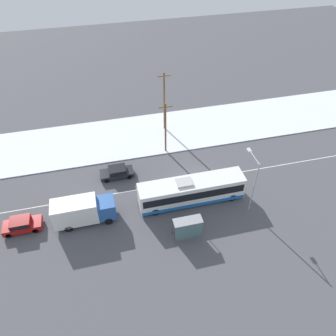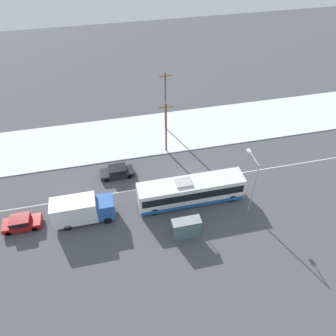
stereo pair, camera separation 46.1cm
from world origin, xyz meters
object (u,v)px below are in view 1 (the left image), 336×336
object	(u,v)px
city_bus	(191,191)
bus_shelter	(188,227)
utility_pole_snowlot	(164,101)
streetlamp	(253,178)
sedan_car	(117,172)
pedestrian_at_stop	(190,220)
utility_pole_roadside	(166,127)
box_truck	(83,211)
parked_car_near_truck	(22,224)

from	to	relation	value
city_bus	bus_shelter	size ratio (longest dim) A/B	4.04
city_bus	utility_pole_snowlot	bearing A→B (deg)	88.92
city_bus	streetlamp	distance (m)	7.10
bus_shelter	utility_pole_snowlot	bearing A→B (deg)	84.00
sedan_car	utility_pole_snowlot	bearing A→B (deg)	-133.20
sedan_car	pedestrian_at_stop	distance (m)	11.74
streetlamp	utility_pole_roadside	world-z (taller)	utility_pole_roadside
city_bus	streetlamp	size ratio (longest dim) A/B	1.73
utility_pole_roadside	pedestrian_at_stop	bearing A→B (deg)	-91.83
city_bus	pedestrian_at_stop	xyz separation A→B (m)	(-1.19, -3.47, -0.64)
utility_pole_roadside	utility_pole_snowlot	world-z (taller)	utility_pole_snowlot
pedestrian_at_stop	bus_shelter	xyz separation A→B (m)	(-0.61, -1.45, 0.70)
utility_pole_roadside	box_truck	bearing A→B (deg)	-139.48
box_truck	pedestrian_at_stop	distance (m)	11.61
pedestrian_at_stop	bus_shelter	world-z (taller)	bus_shelter
utility_pole_roadside	city_bus	bearing A→B (deg)	-85.47
streetlamp	utility_pole_snowlot	distance (m)	18.14
parked_car_near_truck	utility_pole_roadside	xyz separation A→B (m)	(18.08, 9.42, 3.14)
parked_car_near_truck	pedestrian_at_stop	size ratio (longest dim) A/B	2.52
box_truck	sedan_car	bearing A→B (deg)	55.22
bus_shelter	utility_pole_roadside	xyz separation A→B (m)	(1.03, 14.60, 2.29)
pedestrian_at_stop	streetlamp	distance (m)	8.13
parked_car_near_truck	streetlamp	world-z (taller)	streetlamp
sedan_car	parked_car_near_truck	xyz separation A→B (m)	(-10.94, -5.89, 0.06)
parked_car_near_truck	bus_shelter	xyz separation A→B (m)	(17.05, -5.18, 0.85)
city_bus	box_truck	xyz separation A→B (m)	(-12.29, -0.17, 0.13)
pedestrian_at_stop	utility_pole_roadside	distance (m)	13.50
sedan_car	utility_pole_roadside	distance (m)	8.58
box_truck	streetlamp	distance (m)	18.66
sedan_car	utility_pole_snowlot	world-z (taller)	utility_pole_snowlot
parked_car_near_truck	streetlamp	size ratio (longest dim) A/B	0.57
streetlamp	utility_pole_snowlot	world-z (taller)	utility_pole_snowlot
bus_shelter	sedan_car	bearing A→B (deg)	118.87
sedan_car	bus_shelter	world-z (taller)	bus_shelter
sedan_car	utility_pole_roadside	xyz separation A→B (m)	(7.13, 3.53, 3.20)
parked_car_near_truck	bus_shelter	bearing A→B (deg)	-16.90
box_truck	utility_pole_roadside	bearing A→B (deg)	40.52
city_bus	utility_pole_roadside	xyz separation A→B (m)	(-0.77, 9.68, 2.35)
city_bus	utility_pole_snowlot	distance (m)	15.19
city_bus	utility_pole_roadside	size ratio (longest dim) A/B	1.61
bus_shelter	city_bus	bearing A→B (deg)	69.90
bus_shelter	utility_pole_snowlot	xyz separation A→B (m)	(2.08, 19.78, 3.06)
utility_pole_snowlot	utility_pole_roadside	bearing A→B (deg)	-101.42
streetlamp	utility_pole_roadside	xyz separation A→B (m)	(-6.80, 12.02, -0.55)
city_bus	pedestrian_at_stop	size ratio (longest dim) A/B	7.71
sedan_car	utility_pole_roadside	size ratio (longest dim) A/B	0.55
box_truck	utility_pole_roadside	size ratio (longest dim) A/B	0.88
city_bus	sedan_car	size ratio (longest dim) A/B	2.94
city_bus	parked_car_near_truck	size ratio (longest dim) A/B	3.05
pedestrian_at_stop	utility_pole_roadside	bearing A→B (deg)	88.17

